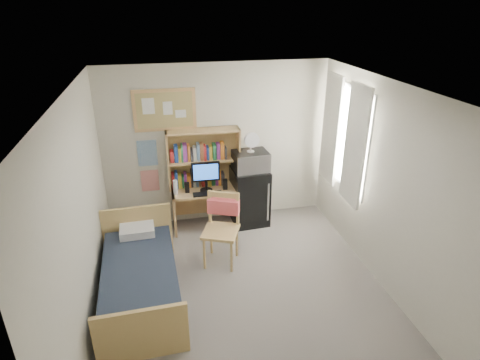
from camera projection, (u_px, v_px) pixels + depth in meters
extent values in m
cube|color=gray|center=(245.00, 295.00, 5.12)|extent=(3.60, 4.20, 0.02)
cube|color=silver|center=(247.00, 91.00, 4.04)|extent=(3.60, 4.20, 0.02)
cube|color=beige|center=(217.00, 145.00, 6.45)|extent=(3.60, 0.04, 2.60)
cube|color=beige|center=(315.00, 347.00, 2.71)|extent=(3.60, 0.04, 2.60)
cube|color=beige|center=(80.00, 222.00, 4.23)|extent=(0.04, 4.20, 2.60)
cube|color=beige|center=(388.00, 190.00, 4.92)|extent=(0.04, 4.20, 2.60)
cube|color=white|center=(344.00, 137.00, 5.86)|extent=(0.10, 1.40, 1.70)
cube|color=white|center=(355.00, 146.00, 5.50)|extent=(0.04, 0.55, 1.70)
cube|color=white|center=(331.00, 129.00, 6.21)|extent=(0.04, 0.55, 1.70)
cube|color=tan|center=(165.00, 110.00, 6.03)|extent=(0.94, 0.03, 0.64)
cube|color=#245D92|center=(147.00, 153.00, 6.25)|extent=(0.30, 0.01, 0.42)
cube|color=red|center=(150.00, 181.00, 6.44)|extent=(0.28, 0.01, 0.36)
cube|color=tan|center=(207.00, 208.00, 6.53)|extent=(1.10, 0.56, 0.68)
cube|color=tan|center=(221.00, 231.00, 5.54)|extent=(0.67, 0.67, 1.03)
cube|color=black|center=(250.00, 196.00, 6.62)|extent=(0.59, 0.59, 0.95)
cube|color=#1B2432|center=(141.00, 283.00, 4.94)|extent=(0.97, 1.86, 0.50)
cube|color=tan|center=(204.00, 158.00, 6.33)|extent=(1.15, 0.31, 0.94)
cube|color=black|center=(206.00, 177.00, 6.24)|extent=(0.44, 0.04, 0.47)
cube|color=black|center=(207.00, 194.00, 6.21)|extent=(0.45, 0.15, 0.02)
cube|color=black|center=(187.00, 188.00, 6.25)|extent=(0.07, 0.07, 0.16)
cube|color=black|center=(225.00, 184.00, 6.36)|extent=(0.07, 0.07, 0.17)
cylinder|color=silver|center=(175.00, 187.00, 6.17)|extent=(0.07, 0.07, 0.24)
cube|color=#DD5456|center=(223.00, 206.00, 5.61)|extent=(0.46, 0.30, 0.21)
cube|color=#B9B9BE|center=(250.00, 161.00, 6.34)|extent=(0.56, 0.44, 0.31)
cylinder|color=silver|center=(251.00, 143.00, 6.21)|extent=(0.25, 0.25, 0.29)
cube|color=silver|center=(137.00, 231.00, 5.48)|extent=(0.47, 0.34, 0.11)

